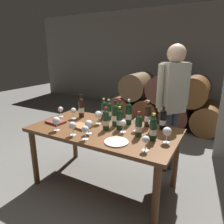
% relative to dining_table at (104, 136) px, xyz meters
% --- Properties ---
extents(ground_plane, '(14.00, 14.00, 0.00)m').
position_rel_dining_table_xyz_m(ground_plane, '(0.00, 0.00, -0.67)').
color(ground_plane, '#66635E').
extents(cellar_back_wall, '(10.00, 0.24, 2.80)m').
position_rel_dining_table_xyz_m(cellar_back_wall, '(0.00, 4.20, 0.73)').
color(cellar_back_wall, gray).
rests_on(cellar_back_wall, ground_plane).
extents(barrel_stack, '(2.49, 0.90, 1.15)m').
position_rel_dining_table_xyz_m(barrel_stack, '(-0.00, 2.60, -0.13)').
color(barrel_stack, brown).
rests_on(barrel_stack, ground_plane).
extents(dining_table, '(1.70, 0.90, 0.76)m').
position_rel_dining_table_xyz_m(dining_table, '(0.00, 0.00, 0.00)').
color(dining_table, brown).
rests_on(dining_table, ground_plane).
extents(wine_bottle_0, '(0.07, 0.07, 0.27)m').
position_rel_dining_table_xyz_m(wine_bottle_0, '(0.17, 0.07, 0.21)').
color(wine_bottle_0, black).
rests_on(wine_bottle_0, dining_table).
extents(wine_bottle_1, '(0.07, 0.07, 0.27)m').
position_rel_dining_table_xyz_m(wine_bottle_1, '(0.44, -0.01, 0.21)').
color(wine_bottle_1, '#19381E').
rests_on(wine_bottle_1, dining_table).
extents(wine_bottle_2, '(0.07, 0.07, 0.32)m').
position_rel_dining_table_xyz_m(wine_bottle_2, '(0.42, 0.32, 0.23)').
color(wine_bottle_2, black).
rests_on(wine_bottle_2, dining_table).
extents(wine_bottle_3, '(0.07, 0.07, 0.27)m').
position_rel_dining_table_xyz_m(wine_bottle_3, '(-0.20, 0.34, 0.21)').
color(wine_bottle_3, '#19381E').
rests_on(wine_bottle_3, dining_table).
extents(wine_bottle_4, '(0.07, 0.07, 0.32)m').
position_rel_dining_table_xyz_m(wine_bottle_4, '(-0.49, 0.23, 0.23)').
color(wine_bottle_4, black).
rests_on(wine_bottle_4, dining_table).
extents(wine_bottle_5, '(0.07, 0.07, 0.28)m').
position_rel_dining_table_xyz_m(wine_bottle_5, '(0.60, -0.04, 0.21)').
color(wine_bottle_5, black).
rests_on(wine_bottle_5, dining_table).
extents(wine_bottle_6, '(0.07, 0.07, 0.27)m').
position_rel_dining_table_xyz_m(wine_bottle_6, '(0.04, -0.02, 0.21)').
color(wine_bottle_6, '#19381E').
rests_on(wine_bottle_6, dining_table).
extents(wine_bottle_7, '(0.07, 0.07, 0.29)m').
position_rel_dining_table_xyz_m(wine_bottle_7, '(0.05, 0.30, 0.22)').
color(wine_bottle_7, black).
rests_on(wine_bottle_7, dining_table).
extents(wine_bottle_8, '(0.07, 0.07, 0.31)m').
position_rel_dining_table_xyz_m(wine_bottle_8, '(0.07, 0.15, 0.22)').
color(wine_bottle_8, '#19381E').
rests_on(wine_bottle_8, dining_table).
extents(wine_bottle_9, '(0.07, 0.07, 0.28)m').
position_rel_dining_table_xyz_m(wine_bottle_9, '(-0.11, 0.31, 0.21)').
color(wine_bottle_9, '#19381E').
rests_on(wine_bottle_9, dining_table).
extents(wine_bottle_10, '(0.07, 0.07, 0.32)m').
position_rel_dining_table_xyz_m(wine_bottle_10, '(0.19, 0.28, 0.23)').
color(wine_bottle_10, black).
rests_on(wine_bottle_10, dining_table).
extents(wine_bottle_11, '(0.07, 0.07, 0.27)m').
position_rel_dining_table_xyz_m(wine_bottle_11, '(0.60, 0.31, 0.21)').
color(wine_bottle_11, black).
rests_on(wine_bottle_11, dining_table).
extents(wine_glass_0, '(0.08, 0.08, 0.15)m').
position_rel_dining_table_xyz_m(wine_glass_0, '(0.52, 0.16, 0.20)').
color(wine_glass_0, white).
rests_on(wine_glass_0, dining_table).
extents(wine_glass_1, '(0.09, 0.09, 0.16)m').
position_rel_dining_table_xyz_m(wine_glass_1, '(0.74, -0.03, 0.20)').
color(wine_glass_1, white).
rests_on(wine_glass_1, dining_table).
extents(wine_glass_2, '(0.07, 0.07, 0.14)m').
position_rel_dining_table_xyz_m(wine_glass_2, '(0.62, -0.29, 0.19)').
color(wine_glass_2, white).
rests_on(wine_glass_2, dining_table).
extents(wine_glass_3, '(0.07, 0.07, 0.15)m').
position_rel_dining_table_xyz_m(wine_glass_3, '(-0.54, 0.12, 0.20)').
color(wine_glass_3, white).
rests_on(wine_glass_3, dining_table).
extents(wine_glass_4, '(0.07, 0.07, 0.14)m').
position_rel_dining_table_xyz_m(wine_glass_4, '(-0.74, 0.10, 0.19)').
color(wine_glass_4, white).
rests_on(wine_glass_4, dining_table).
extents(wine_glass_5, '(0.08, 0.08, 0.16)m').
position_rel_dining_table_xyz_m(wine_glass_5, '(-0.06, -0.21, 0.20)').
color(wine_glass_5, white).
rests_on(wine_glass_5, dining_table).
extents(wine_glass_6, '(0.08, 0.08, 0.15)m').
position_rel_dining_table_xyz_m(wine_glass_6, '(-0.19, -0.33, 0.20)').
color(wine_glass_6, white).
rests_on(wine_glass_6, dining_table).
extents(wine_glass_7, '(0.09, 0.09, 0.16)m').
position_rel_dining_table_xyz_m(wine_glass_7, '(-0.44, -0.31, 0.20)').
color(wine_glass_7, white).
rests_on(wine_glass_7, dining_table).
extents(wine_glass_8, '(0.07, 0.07, 0.15)m').
position_rel_dining_table_xyz_m(wine_glass_8, '(-0.01, -0.35, 0.20)').
color(wine_glass_8, white).
rests_on(wine_glass_8, dining_table).
extents(wine_glass_9, '(0.09, 0.09, 0.16)m').
position_rel_dining_table_xyz_m(wine_glass_9, '(-0.14, 0.11, 0.21)').
color(wine_glass_9, white).
rests_on(wine_glass_9, dining_table).
extents(wine_glass_10, '(0.08, 0.08, 0.15)m').
position_rel_dining_table_xyz_m(wine_glass_10, '(0.36, 0.12, 0.20)').
color(wine_glass_10, white).
rests_on(wine_glass_10, dining_table).
extents(wine_glass_11, '(0.07, 0.07, 0.14)m').
position_rel_dining_table_xyz_m(wine_glass_11, '(0.25, 0.01, 0.19)').
color(wine_glass_11, white).
rests_on(wine_glass_11, dining_table).
extents(tasting_notebook, '(0.25, 0.20, 0.03)m').
position_rel_dining_table_xyz_m(tasting_notebook, '(-0.25, -0.10, 0.11)').
color(tasting_notebook, '#936038').
rests_on(tasting_notebook, dining_table).
extents(leather_ledger, '(0.24, 0.18, 0.03)m').
position_rel_dining_table_xyz_m(leather_ledger, '(-0.63, -0.13, 0.11)').
color(leather_ledger, brown).
rests_on(leather_ledger, dining_table).
extents(serving_plate, '(0.24, 0.24, 0.01)m').
position_rel_dining_table_xyz_m(serving_plate, '(0.31, -0.27, 0.10)').
color(serving_plate, white).
rests_on(serving_plate, dining_table).
extents(sommelier_presenting, '(0.34, 0.40, 1.72)m').
position_rel_dining_table_xyz_m(sommelier_presenting, '(0.60, 0.75, 0.37)').
color(sommelier_presenting, '#383842').
rests_on(sommelier_presenting, ground_plane).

